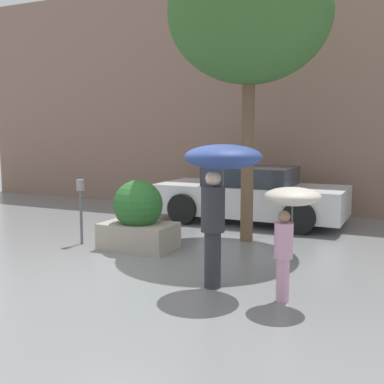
% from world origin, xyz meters
% --- Properties ---
extents(ground_plane, '(40.00, 40.00, 0.00)m').
position_xyz_m(ground_plane, '(0.00, 0.00, 0.00)').
color(ground_plane, slate).
extents(building_facade, '(18.00, 0.30, 6.00)m').
position_xyz_m(building_facade, '(0.00, 6.50, 3.00)').
color(building_facade, '#8C6B5B').
rests_on(building_facade, ground).
extents(planter_box, '(1.26, 0.86, 1.22)m').
position_xyz_m(planter_box, '(-0.62, 1.50, 0.55)').
color(planter_box, '#9E9384').
rests_on(planter_box, ground).
extents(person_adult, '(0.99, 0.99, 1.89)m').
position_xyz_m(person_adult, '(1.46, 0.12, 1.51)').
color(person_adult, '#2D2D33').
rests_on(person_adult, ground).
extents(person_child, '(0.66, 0.66, 1.41)m').
position_xyz_m(person_child, '(2.40, -0.01, 1.10)').
color(person_child, '#D199B7').
rests_on(person_child, ground).
extents(parked_car_near, '(4.18, 1.99, 1.26)m').
position_xyz_m(parked_car_near, '(0.36, 4.76, 0.60)').
color(parked_car_near, silver).
rests_on(parked_car_near, ground).
extents(street_tree, '(2.93, 2.93, 5.38)m').
position_xyz_m(street_tree, '(0.89, 2.90, 4.11)').
color(street_tree, brown).
rests_on(street_tree, ground).
extents(parking_meter, '(0.14, 0.14, 1.19)m').
position_xyz_m(parking_meter, '(-1.76, 1.37, 0.86)').
color(parking_meter, '#595B60').
rests_on(parking_meter, ground).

